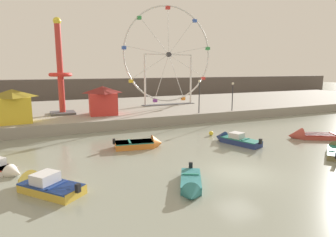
{
  "coord_description": "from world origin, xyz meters",
  "views": [
    {
      "loc": [
        -11.18,
        -13.89,
        6.52
      ],
      "look_at": [
        -0.61,
        9.68,
        2.02
      ],
      "focal_mm": 30.57,
      "sensor_mm": 36.0,
      "label": 1
    }
  ],
  "objects_px": {
    "motorboat_teal_painted": "(191,185)",
    "drop_tower_red_tower": "(60,76)",
    "motorboat_olive_wood": "(336,150)",
    "promenade_lamp_near": "(199,92)",
    "carnival_booth_yellow_awning": "(13,105)",
    "carnival_booth_red_striped": "(103,100)",
    "motorboat_orange_hull": "(143,144)",
    "ferris_wheel_white_frame": "(169,56)",
    "motorboat_faded_red": "(313,136)",
    "promenade_lamp_far": "(233,92)",
    "mooring_buoy_orange": "(211,133)",
    "motorboat_navy_blue": "(234,139)",
    "motorboat_mustard_yellow": "(41,184)"
  },
  "relations": [
    {
      "from": "motorboat_teal_painted",
      "to": "drop_tower_red_tower",
      "type": "distance_m",
      "value": 24.45
    },
    {
      "from": "motorboat_olive_wood",
      "to": "promenade_lamp_near",
      "type": "bearing_deg",
      "value": 65.23
    },
    {
      "from": "motorboat_olive_wood",
      "to": "carnival_booth_yellow_awning",
      "type": "distance_m",
      "value": 29.63
    },
    {
      "from": "motorboat_olive_wood",
      "to": "motorboat_teal_painted",
      "type": "relative_size",
      "value": 1.08
    },
    {
      "from": "motorboat_olive_wood",
      "to": "drop_tower_red_tower",
      "type": "height_order",
      "value": "drop_tower_red_tower"
    },
    {
      "from": "carnival_booth_red_striped",
      "to": "motorboat_orange_hull",
      "type": "bearing_deg",
      "value": -80.21
    },
    {
      "from": "ferris_wheel_white_frame",
      "to": "carnival_booth_yellow_awning",
      "type": "distance_m",
      "value": 22.31
    },
    {
      "from": "motorboat_faded_red",
      "to": "carnival_booth_yellow_awning",
      "type": "height_order",
      "value": "carnival_booth_yellow_awning"
    },
    {
      "from": "carnival_booth_yellow_awning",
      "to": "promenade_lamp_far",
      "type": "distance_m",
      "value": 25.39
    },
    {
      "from": "motorboat_orange_hull",
      "to": "ferris_wheel_white_frame",
      "type": "relative_size",
      "value": 0.29
    },
    {
      "from": "motorboat_teal_painted",
      "to": "mooring_buoy_orange",
      "type": "xyz_separation_m",
      "value": [
        8.0,
        10.47,
        -0.02
      ]
    },
    {
      "from": "motorboat_orange_hull",
      "to": "carnival_booth_red_striped",
      "type": "height_order",
      "value": "carnival_booth_red_striped"
    },
    {
      "from": "motorboat_navy_blue",
      "to": "carnival_booth_yellow_awning",
      "type": "relative_size",
      "value": 1.22
    },
    {
      "from": "motorboat_navy_blue",
      "to": "promenade_lamp_near",
      "type": "relative_size",
      "value": 1.14
    },
    {
      "from": "motorboat_orange_hull",
      "to": "carnival_booth_yellow_awning",
      "type": "distance_m",
      "value": 14.56
    },
    {
      "from": "motorboat_faded_red",
      "to": "drop_tower_red_tower",
      "type": "height_order",
      "value": "drop_tower_red_tower"
    },
    {
      "from": "motorboat_faded_red",
      "to": "motorboat_orange_hull",
      "type": "height_order",
      "value": "motorboat_orange_hull"
    },
    {
      "from": "motorboat_olive_wood",
      "to": "promenade_lamp_far",
      "type": "relative_size",
      "value": 1.15
    },
    {
      "from": "promenade_lamp_near",
      "to": "promenade_lamp_far",
      "type": "height_order",
      "value": "promenade_lamp_near"
    },
    {
      "from": "mooring_buoy_orange",
      "to": "drop_tower_red_tower",
      "type": "bearing_deg",
      "value": 135.02
    },
    {
      "from": "motorboat_orange_hull",
      "to": "promenade_lamp_near",
      "type": "xyz_separation_m",
      "value": [
        10.11,
        8.07,
        3.49
      ]
    },
    {
      "from": "motorboat_olive_wood",
      "to": "promenade_lamp_near",
      "type": "height_order",
      "value": "promenade_lamp_near"
    },
    {
      "from": "ferris_wheel_white_frame",
      "to": "carnival_booth_yellow_awning",
      "type": "xyz_separation_m",
      "value": [
        -20.37,
        -7.27,
        -5.5
      ]
    },
    {
      "from": "carnival_booth_yellow_awning",
      "to": "mooring_buoy_orange",
      "type": "distance_m",
      "value": 19.99
    },
    {
      "from": "motorboat_orange_hull",
      "to": "mooring_buoy_orange",
      "type": "xyz_separation_m",
      "value": [
        7.61,
        1.33,
        -0.07
      ]
    },
    {
      "from": "motorboat_olive_wood",
      "to": "motorboat_orange_hull",
      "type": "bearing_deg",
      "value": 113.5
    },
    {
      "from": "motorboat_faded_red",
      "to": "mooring_buoy_orange",
      "type": "distance_m",
      "value": 9.61
    },
    {
      "from": "motorboat_faded_red",
      "to": "promenade_lamp_far",
      "type": "bearing_deg",
      "value": -58.39
    },
    {
      "from": "motorboat_orange_hull",
      "to": "motorboat_faded_red",
      "type": "bearing_deg",
      "value": -3.74
    },
    {
      "from": "motorboat_orange_hull",
      "to": "promenade_lamp_far",
      "type": "height_order",
      "value": "promenade_lamp_far"
    },
    {
      "from": "motorboat_navy_blue",
      "to": "motorboat_orange_hull",
      "type": "distance_m",
      "value": 8.1
    },
    {
      "from": "motorboat_olive_wood",
      "to": "promenade_lamp_near",
      "type": "relative_size",
      "value": 1.04
    },
    {
      "from": "promenade_lamp_near",
      "to": "mooring_buoy_orange",
      "type": "height_order",
      "value": "promenade_lamp_near"
    },
    {
      "from": "motorboat_teal_painted",
      "to": "promenade_lamp_near",
      "type": "relative_size",
      "value": 0.96
    },
    {
      "from": "motorboat_orange_hull",
      "to": "mooring_buoy_orange",
      "type": "relative_size",
      "value": 9.64
    },
    {
      "from": "motorboat_orange_hull",
      "to": "promenade_lamp_near",
      "type": "bearing_deg",
      "value": 47.93
    },
    {
      "from": "motorboat_mustard_yellow",
      "to": "motorboat_teal_painted",
      "type": "height_order",
      "value": "motorboat_mustard_yellow"
    },
    {
      "from": "motorboat_olive_wood",
      "to": "motorboat_faded_red",
      "type": "xyz_separation_m",
      "value": [
        2.5,
        4.11,
        0.02
      ]
    },
    {
      "from": "motorboat_teal_painted",
      "to": "drop_tower_red_tower",
      "type": "xyz_separation_m",
      "value": [
        -4.86,
        23.32,
        5.47
      ]
    },
    {
      "from": "motorboat_orange_hull",
      "to": "ferris_wheel_white_frame",
      "type": "xyz_separation_m",
      "value": [
        10.21,
        17.37,
        8.11
      ]
    },
    {
      "from": "motorboat_navy_blue",
      "to": "ferris_wheel_white_frame",
      "type": "bearing_deg",
      "value": -25.86
    },
    {
      "from": "motorboat_olive_wood",
      "to": "ferris_wheel_white_frame",
      "type": "height_order",
      "value": "ferris_wheel_white_frame"
    },
    {
      "from": "motorboat_olive_wood",
      "to": "motorboat_orange_hull",
      "type": "relative_size",
      "value": 0.99
    },
    {
      "from": "carnival_booth_red_striped",
      "to": "motorboat_mustard_yellow",
      "type": "bearing_deg",
      "value": -105.93
    },
    {
      "from": "motorboat_navy_blue",
      "to": "ferris_wheel_white_frame",
      "type": "height_order",
      "value": "ferris_wheel_white_frame"
    },
    {
      "from": "motorboat_mustard_yellow",
      "to": "carnival_booth_yellow_awning",
      "type": "relative_size",
      "value": 1.15
    },
    {
      "from": "motorboat_faded_red",
      "to": "ferris_wheel_white_frame",
      "type": "xyz_separation_m",
      "value": [
        -5.6,
        21.05,
        8.16
      ]
    },
    {
      "from": "motorboat_teal_painted",
      "to": "motorboat_orange_hull",
      "type": "bearing_deg",
      "value": -154.38
    },
    {
      "from": "motorboat_orange_hull",
      "to": "promenade_lamp_near",
      "type": "height_order",
      "value": "promenade_lamp_near"
    },
    {
      "from": "promenade_lamp_far",
      "to": "motorboat_teal_painted",
      "type": "bearing_deg",
      "value": -131.89
    }
  ]
}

